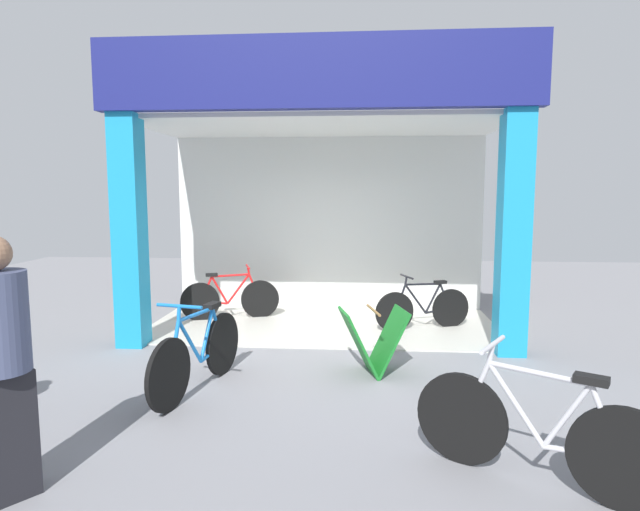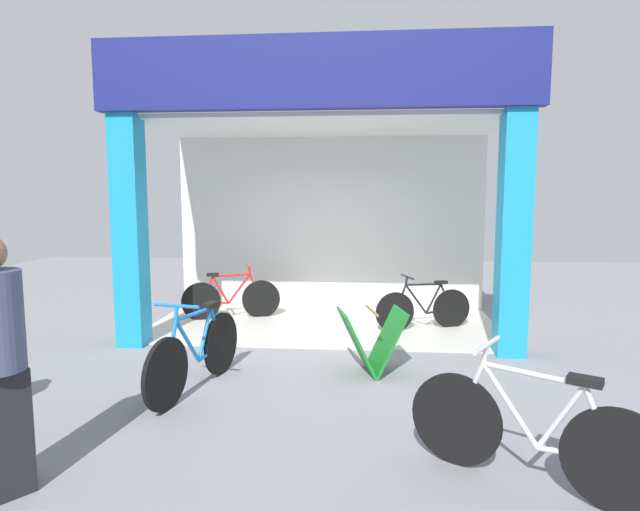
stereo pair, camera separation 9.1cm
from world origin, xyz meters
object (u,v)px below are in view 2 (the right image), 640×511
bicycle_inside_1 (424,308)px  bicycle_parked_0 (531,433)px  bicycle_inside_0 (231,298)px  bicycle_parked_1 (196,353)px  sandwich_board_sign (371,341)px

bicycle_inside_1 → bicycle_parked_0: bearing=-86.0°
bicycle_inside_1 → bicycle_parked_0: bicycle_parked_0 is taller
bicycle_inside_0 → bicycle_parked_1: 3.07m
bicycle_inside_0 → bicycle_parked_1: size_ratio=0.87×
bicycle_parked_0 → bicycle_parked_1: 3.26m
bicycle_inside_0 → bicycle_parked_1: bicycle_parked_1 is taller
bicycle_parked_1 → sandwich_board_sign: bicycle_parked_1 is taller
bicycle_inside_1 → bicycle_parked_1: bearing=-134.2°
bicycle_parked_1 → bicycle_inside_0: bearing=98.0°
bicycle_inside_1 → bicycle_parked_1: size_ratio=0.82×
bicycle_inside_1 → bicycle_parked_0: (0.30, -4.20, 0.06)m
bicycle_inside_0 → sandwich_board_sign: 3.25m
bicycle_inside_0 → bicycle_inside_1: size_ratio=1.06×
bicycle_inside_0 → bicycle_inside_1: 3.03m
sandwich_board_sign → bicycle_parked_0: bearing=-64.3°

